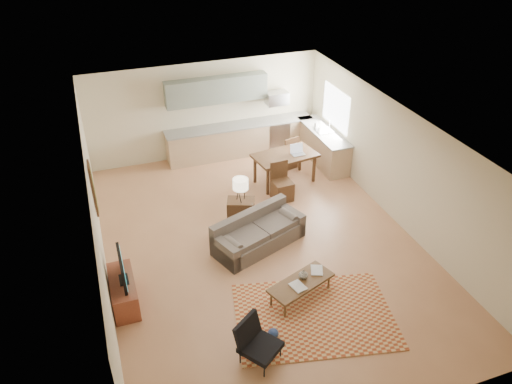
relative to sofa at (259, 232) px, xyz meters
name	(u,v)px	position (x,y,z in m)	size (l,w,h in m)	color
room	(261,191)	(0.06, 0.04, 0.98)	(9.00, 9.00, 9.00)	#B07750
kitchen_counter_back	(240,139)	(0.96, 4.22, 0.09)	(4.26, 0.64, 0.92)	tan
kitchen_counter_right	(323,146)	(2.99, 3.04, 0.09)	(0.64, 2.26, 0.92)	tan
kitchen_range	(276,134)	(2.06, 4.22, 0.08)	(0.62, 0.62, 0.90)	#A5A8AD
kitchen_microwave	(277,98)	(2.06, 4.24, 1.18)	(0.62, 0.40, 0.35)	#A5A8AD
upper_cabinets	(217,90)	(0.36, 4.37, 1.58)	(2.80, 0.34, 0.70)	gray
window_right	(336,108)	(3.29, 3.04, 1.18)	(0.02, 1.40, 1.05)	white
wall_art_left	(93,188)	(-3.15, 0.94, 1.18)	(0.06, 0.42, 1.10)	olive
triptych	(201,97)	(-0.04, 4.51, 1.38)	(1.70, 0.04, 0.50)	beige
rug	(314,316)	(0.24, -2.29, -0.36)	(2.84, 1.96, 0.02)	#9C3D1D
sofa	(259,232)	(0.00, 0.00, 0.00)	(2.11, 0.92, 0.73)	#584E46
coffee_table	(301,289)	(0.20, -1.76, -0.17)	(1.31, 0.52, 0.40)	#4A3119
book_a	(293,289)	(-0.02, -1.90, 0.04)	(0.29, 0.35, 0.03)	maroon
book_b	(311,270)	(0.50, -1.54, 0.04)	(0.33, 0.37, 0.02)	navy
vase	(303,274)	(0.28, -1.68, 0.11)	(0.21, 0.21, 0.18)	black
armchair	(261,344)	(-1.01, -2.88, 0.01)	(0.67, 0.67, 0.76)	black
tv_credenza	(123,291)	(-2.95, -0.79, -0.10)	(0.45, 1.17, 0.54)	brown
tv	(122,269)	(-2.91, -0.79, 0.44)	(0.09, 0.90, 0.54)	black
console_table	(241,213)	(-0.14, 0.80, -0.01)	(0.60, 0.40, 0.71)	#3E2716
table_lamp	(241,190)	(-0.14, 0.80, 0.62)	(0.34, 0.34, 0.56)	beige
dining_table	(285,168)	(1.54, 2.32, 0.04)	(1.59, 0.91, 0.81)	#3E2716
dining_chair_near	(282,182)	(1.17, 1.57, 0.12)	(0.46, 0.48, 0.97)	#3E2716
dining_chair_far	(287,151)	(1.91, 3.07, 0.11)	(0.45, 0.47, 0.95)	#3E2716
laptop	(298,150)	(1.86, 2.21, 0.57)	(0.34, 0.25, 0.25)	#A5A8AD
soap_bottle	(316,124)	(2.89, 3.33, 0.65)	(0.10, 0.10, 0.19)	beige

